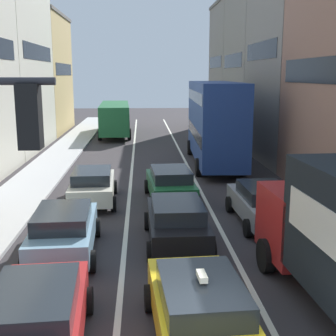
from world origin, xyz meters
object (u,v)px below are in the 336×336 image
at_px(wagon_left_lane_second, 64,230).
at_px(bus_mid_queue_primary, 215,119).
at_px(sedan_left_lane_third, 93,185).
at_px(sedan_right_lane_behind_truck, 263,203).
at_px(sedan_left_lane_front, 36,319).
at_px(bus_far_queue_secondary, 115,116).
at_px(taxi_centre_lane_front, 200,310).
at_px(sedan_centre_lane_second, 177,221).
at_px(hatchback_centre_lane_third, 170,184).

distance_m(wagon_left_lane_second, bus_mid_queue_primary, 15.69).
height_order(sedan_left_lane_third, bus_mid_queue_primary, bus_mid_queue_primary).
height_order(sedan_left_lane_third, sedan_right_lane_behind_truck, same).
bearing_deg(sedan_left_lane_front, bus_far_queue_secondary, -3.06).
xyz_separation_m(sedan_right_lane_behind_truck, bus_mid_queue_primary, (-0.02, 11.32, 2.03)).
bearing_deg(taxi_centre_lane_front, sedan_left_lane_front, 89.31).
bearing_deg(sedan_centre_lane_second, taxi_centre_lane_front, 179.35).
bearing_deg(wagon_left_lane_second, sedan_left_lane_front, -179.01).
bearing_deg(sedan_centre_lane_second, sedan_right_lane_behind_truck, -60.71).
bearing_deg(bus_mid_queue_primary, hatchback_centre_lane_third, 160.38).
bearing_deg(sedan_centre_lane_second, wagon_left_lane_second, 99.62).
bearing_deg(sedan_left_lane_third, sedan_left_lane_front, 177.78).
distance_m(sedan_centre_lane_second, bus_far_queue_secondary, 27.94).
relative_size(sedan_left_lane_third, bus_mid_queue_primary, 0.41).
distance_m(sedan_centre_lane_second, hatchback_centre_lane_third, 5.20).
bearing_deg(hatchback_centre_lane_third, taxi_centre_lane_front, 175.91).
relative_size(taxi_centre_lane_front, bus_far_queue_secondary, 0.42).
bearing_deg(bus_mid_queue_primary, bus_far_queue_secondary, 27.71).
distance_m(sedan_left_lane_front, hatchback_centre_lane_third, 11.57).
xyz_separation_m(sedan_centre_lane_second, bus_mid_queue_primary, (3.36, 13.29, 2.03)).
relative_size(sedan_left_lane_third, sedan_right_lane_behind_truck, 1.01).
xyz_separation_m(sedan_centre_lane_second, bus_far_queue_secondary, (-3.53, 27.70, 0.96)).
distance_m(hatchback_centre_lane_third, bus_mid_queue_primary, 8.95).
bearing_deg(sedan_right_lane_behind_truck, sedan_centre_lane_second, 118.72).
xyz_separation_m(sedan_centre_lane_second, sedan_left_lane_third, (-3.27, 5.14, 0.00)).
bearing_deg(bus_far_queue_secondary, sedan_right_lane_behind_truck, -167.27).
bearing_deg(hatchback_centre_lane_third, sedan_right_lane_behind_truck, -138.35).
relative_size(sedan_left_lane_front, bus_mid_queue_primary, 0.42).
bearing_deg(hatchback_centre_lane_third, wagon_left_lane_second, 144.35).
relative_size(hatchback_centre_lane_third, bus_far_queue_secondary, 0.42).
relative_size(wagon_left_lane_second, hatchback_centre_lane_third, 0.99).
height_order(taxi_centre_lane_front, wagon_left_lane_second, taxi_centre_lane_front).
bearing_deg(sedan_right_lane_behind_truck, bus_mid_queue_primary, -1.34).
distance_m(sedan_left_lane_third, bus_mid_queue_primary, 10.70).
height_order(sedan_left_lane_front, sedan_right_lane_behind_truck, same).
height_order(sedan_left_lane_front, bus_far_queue_secondary, bus_far_queue_secondary).
height_order(wagon_left_lane_second, sedan_right_lane_behind_truck, same).
bearing_deg(sedan_right_lane_behind_truck, taxi_centre_lane_front, 154.96).
bearing_deg(taxi_centre_lane_front, wagon_left_lane_second, 31.78).
bearing_deg(bus_far_queue_secondary, sedan_centre_lane_second, -175.04).
bearing_deg(bus_far_queue_secondary, sedan_left_lane_front, 178.21).
bearing_deg(sedan_left_lane_front, taxi_centre_lane_front, -90.87).
height_order(sedan_centre_lane_second, bus_mid_queue_primary, bus_mid_queue_primary).
height_order(taxi_centre_lane_front, bus_mid_queue_primary, bus_mid_queue_primary).
distance_m(taxi_centre_lane_front, sedan_centre_lane_second, 5.72).
height_order(sedan_centre_lane_second, bus_far_queue_secondary, bus_far_queue_secondary).
xyz_separation_m(hatchback_centre_lane_third, bus_far_queue_secondary, (-3.66, 22.51, 0.96)).
bearing_deg(sedan_left_lane_front, wagon_left_lane_second, -0.11).
xyz_separation_m(wagon_left_lane_second, bus_far_queue_secondary, (0.01, 28.36, 0.96)).
xyz_separation_m(sedan_left_lane_front, sedan_centre_lane_second, (3.23, 5.88, 0.00)).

